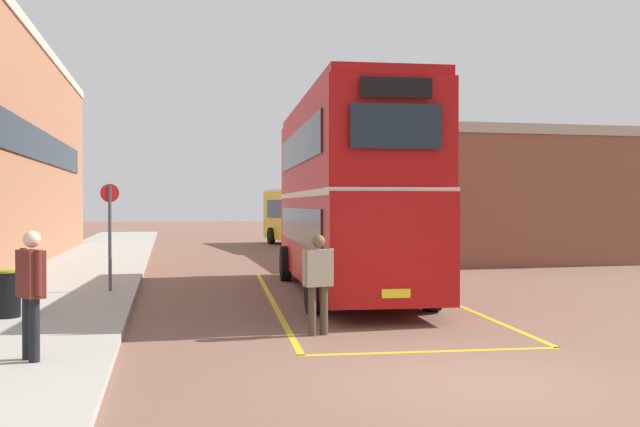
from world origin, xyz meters
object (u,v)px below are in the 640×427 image
object	(u,v)px
pedestrian_waiting_far	(31,285)
litter_bin	(7,294)
single_deck_bus	(308,215)
pedestrian_boarding	(318,277)
bus_stop_sign	(110,226)
double_decker_bus	(346,192)

from	to	relation	value
pedestrian_waiting_far	litter_bin	size ratio (longest dim) A/B	1.99
single_deck_bus	pedestrian_waiting_far	xyz separation A→B (m)	(-8.87, -25.70, -0.50)
pedestrian_boarding	pedestrian_waiting_far	world-z (taller)	pedestrian_waiting_far
pedestrian_boarding	bus_stop_sign	xyz separation A→B (m)	(-3.83, 5.86, 0.70)
litter_bin	bus_stop_sign	distance (m)	4.13
pedestrian_boarding	pedestrian_waiting_far	bearing A→B (deg)	-158.27
single_deck_bus	bus_stop_sign	xyz separation A→B (m)	(-8.44, -18.14, 0.05)
pedestrian_waiting_far	litter_bin	world-z (taller)	pedestrian_waiting_far
double_decker_bus	single_deck_bus	distance (m)	18.97
single_deck_bus	pedestrian_waiting_far	bearing A→B (deg)	-109.04
single_deck_bus	pedestrian_waiting_far	distance (m)	27.19
pedestrian_boarding	bus_stop_sign	size ratio (longest dim) A/B	0.67
double_decker_bus	bus_stop_sign	size ratio (longest dim) A/B	3.94
pedestrian_boarding	litter_bin	world-z (taller)	pedestrian_boarding
single_deck_bus	litter_bin	bearing A→B (deg)	-114.58
pedestrian_boarding	single_deck_bus	bearing A→B (deg)	79.13
double_decker_bus	bus_stop_sign	xyz separation A→B (m)	(-5.68, 0.61, -0.83)
pedestrian_boarding	bus_stop_sign	bearing A→B (deg)	123.14
pedestrian_waiting_far	litter_bin	xyz separation A→B (m)	(-1.11, 3.89, -0.57)
pedestrian_waiting_far	pedestrian_boarding	bearing A→B (deg)	21.73
bus_stop_sign	pedestrian_waiting_far	bearing A→B (deg)	-93.28
single_deck_bus	bus_stop_sign	world-z (taller)	single_deck_bus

